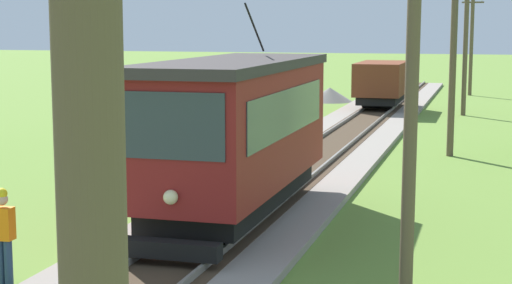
% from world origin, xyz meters
% --- Properties ---
extents(red_tram, '(2.60, 8.54, 4.79)m').
position_xyz_m(red_tram, '(0.00, 13.26, 2.19)').
color(red_tram, maroon).
rests_on(red_tram, rail_right).
extents(freight_car, '(2.40, 5.20, 2.31)m').
position_xyz_m(freight_car, '(0.00, 39.58, 1.56)').
color(freight_car, brown).
rests_on(freight_car, rail_right).
extents(utility_pole_near_tram, '(1.40, 0.62, 7.37)m').
position_xyz_m(utility_pole_near_tram, '(4.30, 9.61, 3.78)').
color(utility_pole_near_tram, brown).
rests_on(utility_pole_near_tram, ground).
extents(utility_pole_mid, '(1.40, 0.53, 6.89)m').
position_xyz_m(utility_pole_mid, '(4.30, 25.11, 3.54)').
color(utility_pole_mid, brown).
rests_on(utility_pole_mid, ground).
extents(utility_pole_far, '(1.40, 0.38, 6.84)m').
position_xyz_m(utility_pole_far, '(4.30, 38.79, 3.51)').
color(utility_pole_far, brown).
rests_on(utility_pole_far, ground).
extents(utility_pole_distant, '(1.40, 0.33, 6.86)m').
position_xyz_m(utility_pole_distant, '(4.30, 51.31, 3.53)').
color(utility_pole_distant, brown).
rests_on(utility_pole_distant, ground).
extents(gravel_pile, '(2.75, 2.75, 0.85)m').
position_xyz_m(gravel_pile, '(-3.71, 44.43, 0.43)').
color(gravel_pile, gray).
rests_on(gravel_pile, ground).
extents(track_worker, '(0.39, 0.25, 1.78)m').
position_xyz_m(track_worker, '(-2.54, 7.67, 0.98)').
color(track_worker, navy).
rests_on(track_worker, ground).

